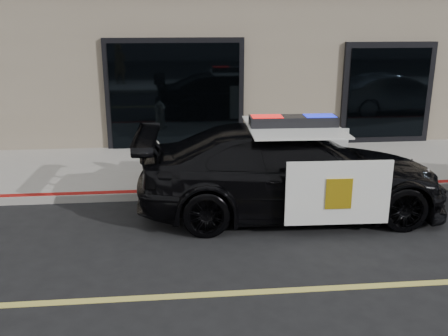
{
  "coord_description": "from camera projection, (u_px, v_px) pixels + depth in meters",
  "views": [
    {
      "loc": [
        -1.0,
        -5.56,
        3.4
      ],
      "look_at": [
        -0.24,
        2.2,
        1.0
      ],
      "focal_mm": 40.0,
      "sensor_mm": 36.0,
      "label": 1
    }
  ],
  "objects": [
    {
      "name": "ground",
      "position": [
        259.0,
        292.0,
        6.39
      ],
      "size": [
        120.0,
        120.0,
        0.0
      ],
      "primitive_type": "plane",
      "color": "black",
      "rests_on": "ground"
    },
    {
      "name": "sidewalk_n",
      "position": [
        221.0,
        167.0,
        11.36
      ],
      "size": [
        60.0,
        3.5,
        0.15
      ],
      "primitive_type": "cube",
      "color": "gray",
      "rests_on": "ground"
    },
    {
      "name": "police_car",
      "position": [
        291.0,
        170.0,
        8.75
      ],
      "size": [
        2.64,
        5.5,
        1.76
      ],
      "color": "black",
      "rests_on": "ground"
    },
    {
      "name": "fire_hydrant",
      "position": [
        154.0,
        159.0,
        10.36
      ],
      "size": [
        0.37,
        0.51,
        0.81
      ],
      "color": "silver",
      "rests_on": "sidewalk_n"
    }
  ]
}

